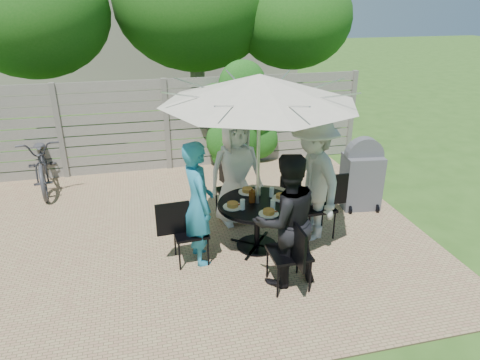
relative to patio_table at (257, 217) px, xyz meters
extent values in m
plane|color=#2F551A|center=(-0.95, 0.33, -0.49)|extent=(60.00, 60.00, 0.00)
cube|color=#A0885D|center=(-0.95, 0.83, -0.48)|extent=(7.00, 6.00, 0.02)
cube|color=gray|center=(-0.95, 3.33, 0.43)|extent=(8.00, 0.10, 1.85)
ellipsoid|color=#185112|center=(0.45, 3.18, 0.41)|extent=(1.20, 0.70, 1.80)
cube|color=gray|center=(-0.95, 12.33, 2.01)|extent=(10.00, 6.00, 5.00)
ellipsoid|color=#1B5313|center=(-3.45, 5.33, 2.48)|extent=(3.20, 3.20, 2.72)
ellipsoid|color=#1B5313|center=(0.05, 5.83, 2.69)|extent=(3.80, 3.80, 3.23)
ellipsoid|color=#1B5313|center=(2.25, 5.13, 2.34)|extent=(2.80, 2.80, 2.38)
cylinder|color=black|center=(0.00, 0.00, 0.20)|extent=(1.21, 1.21, 0.03)
cylinder|color=black|center=(0.00, 0.00, -0.15)|extent=(0.08, 0.08, 0.69)
cylinder|color=black|center=(0.00, 0.00, -0.47)|extent=(0.57, 0.57, 0.04)
cylinder|color=silver|center=(0.00, 0.00, 0.66)|extent=(0.04, 0.04, 2.30)
cone|color=#B8B099|center=(0.00, 0.00, 1.76)|extent=(2.82, 2.82, 0.35)
cube|color=black|center=(-0.13, 0.94, -0.02)|extent=(0.57, 0.57, 0.04)
cube|color=black|center=(-0.19, 1.16, 0.23)|extent=(0.15, 0.45, 0.47)
imported|color=silver|center=(-0.11, 0.82, 0.36)|extent=(0.89, 0.65, 1.69)
cube|color=black|center=(-0.94, -0.13, -0.05)|extent=(0.46, 0.46, 0.03)
cube|color=black|center=(-1.16, -0.14, 0.19)|extent=(0.43, 0.06, 0.44)
imported|color=teal|center=(-0.82, -0.11, 0.35)|extent=(0.48, 0.66, 1.68)
cube|color=black|center=(0.13, -0.94, -0.02)|extent=(0.47, 0.47, 0.04)
cube|color=black|center=(0.14, -1.17, 0.24)|extent=(0.04, 0.46, 0.47)
imported|color=black|center=(0.11, -0.82, 0.35)|extent=(0.90, 0.75, 1.69)
cube|color=black|center=(0.94, 0.13, -0.03)|extent=(0.46, 0.46, 0.04)
cube|color=black|center=(1.17, 0.14, 0.22)|extent=(0.45, 0.04, 0.46)
imported|color=#B8B7B2|center=(0.82, 0.11, 0.43)|extent=(0.84, 1.27, 1.84)
cylinder|color=white|center=(-0.05, 0.36, 0.22)|extent=(0.26, 0.26, 0.01)
cylinder|color=#BF8D38|center=(-0.05, 0.36, 0.25)|extent=(0.15, 0.15, 0.05)
cylinder|color=white|center=(-0.36, -0.05, 0.22)|extent=(0.26, 0.26, 0.01)
cylinder|color=#BF8D38|center=(-0.36, -0.05, 0.25)|extent=(0.15, 0.15, 0.05)
cylinder|color=white|center=(0.05, -0.36, 0.22)|extent=(0.26, 0.26, 0.01)
cylinder|color=#BF8D38|center=(0.05, -0.36, 0.25)|extent=(0.15, 0.15, 0.05)
cylinder|color=white|center=(0.36, 0.05, 0.22)|extent=(0.26, 0.26, 0.01)
cylinder|color=#BF8D38|center=(0.36, 0.05, 0.25)|extent=(0.15, 0.15, 0.05)
cylinder|color=silver|center=(-0.24, -0.14, 0.28)|extent=(0.07, 0.07, 0.14)
cylinder|color=silver|center=(0.14, -0.24, 0.28)|extent=(0.07, 0.07, 0.14)
cylinder|color=silver|center=(0.24, 0.14, 0.28)|extent=(0.07, 0.07, 0.14)
cylinder|color=#59280C|center=(-0.07, 0.04, 0.29)|extent=(0.09, 0.09, 0.16)
cylinder|color=#C6B293|center=(0.07, 0.23, 0.27)|extent=(0.08, 0.08, 0.12)
imported|color=#333338|center=(-3.25, 2.93, 0.02)|extent=(0.99, 2.03, 1.02)
cube|color=#4F4E53|center=(2.00, 0.82, -0.03)|extent=(0.65, 0.53, 0.92)
cylinder|color=#4F4E53|center=(2.00, 0.82, 0.43)|extent=(0.63, 0.26, 0.61)
camera|label=1|loc=(-1.44, -5.01, 2.79)|focal=32.00mm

